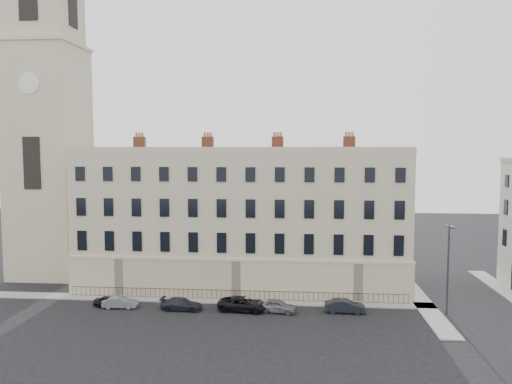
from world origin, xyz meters
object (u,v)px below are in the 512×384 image
at_px(car_d, 243,304).
at_px(car_e, 277,306).
at_px(car_c, 182,304).
at_px(car_a, 110,302).
at_px(car_b, 120,302).
at_px(car_f, 345,306).
at_px(streetlamp, 448,265).

relative_size(car_d, car_e, 1.30).
bearing_deg(car_c, car_d, -84.48).
bearing_deg(car_a, car_b, -94.47).
bearing_deg(car_f, car_a, 92.89).
bearing_deg(car_c, streetlamp, -85.33).
bearing_deg(car_d, car_f, -82.39).
relative_size(car_d, streetlamp, 0.56).
distance_m(car_b, car_d, 12.14).
bearing_deg(car_f, car_b, 93.48).
xyz_separation_m(car_a, car_f, (23.05, 0.27, 0.11)).
bearing_deg(car_d, streetlamp, -82.73).
bearing_deg(car_e, streetlamp, -77.91).
relative_size(car_a, streetlamp, 0.36).
height_order(car_b, streetlamp, streetlamp).
bearing_deg(streetlamp, car_d, 173.63).
relative_size(car_c, car_e, 1.09).
distance_m(car_c, car_e, 9.32).
xyz_separation_m(car_d, streetlamp, (19.28, 0.48, 4.12)).
bearing_deg(car_c, car_e, -86.55).
bearing_deg(streetlamp, car_a, 172.98).
bearing_deg(car_c, car_b, 92.15).
relative_size(car_b, car_e, 0.91).
height_order(car_c, car_d, car_d).
bearing_deg(car_c, car_a, 90.63).
xyz_separation_m(car_b, car_c, (6.17, -0.09, 0.03)).
bearing_deg(streetlamp, car_f, 173.27).
relative_size(car_b, car_c, 0.83).
bearing_deg(car_f, car_e, 96.60).
bearing_deg(car_b, streetlamp, -92.52).
distance_m(car_a, car_f, 23.05).
distance_m(car_a, car_e, 16.63).
relative_size(car_b, car_d, 0.70).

